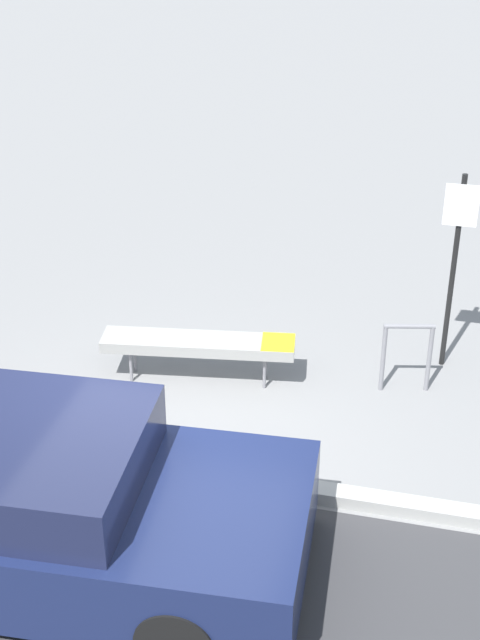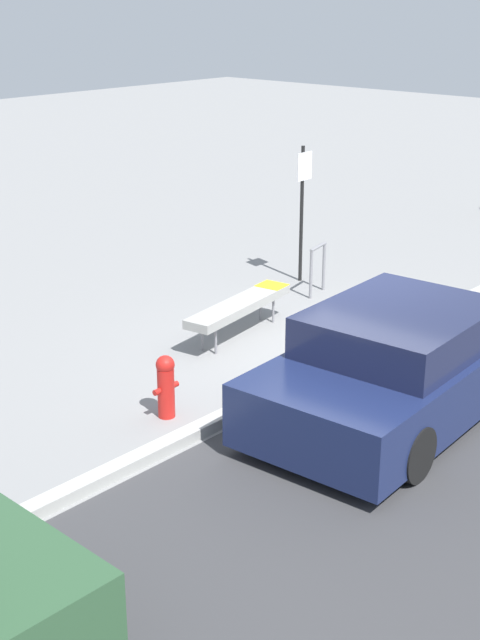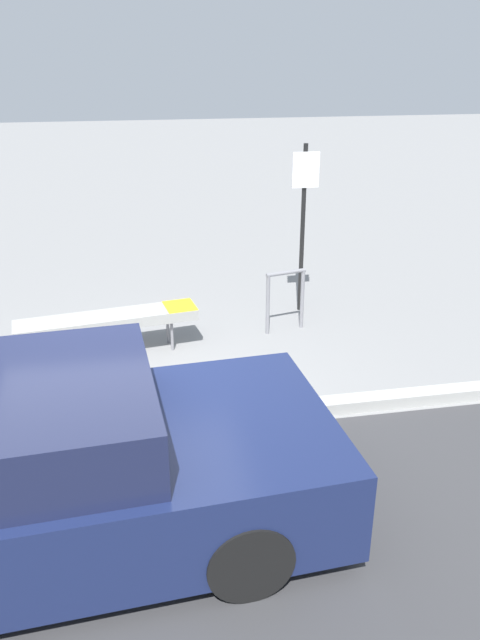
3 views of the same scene
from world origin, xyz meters
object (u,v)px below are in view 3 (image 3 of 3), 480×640
(parked_car_near, at_px, (27,472))
(bench, at_px, (108,320))
(sign_post, at_px, (303,214))
(bike_rack, at_px, (285,295))

(parked_car_near, bearing_deg, bench, 76.61)
(sign_post, bearing_deg, bench, -159.66)
(bike_rack, bearing_deg, parked_car_near, -129.31)
(bike_rack, relative_size, sign_post, 0.36)
(bike_rack, height_order, parked_car_near, parked_car_near)
(sign_post, xyz_separation_m, parked_car_near, (-3.17, -4.04, -0.77))
(bench, distance_m, parked_car_near, 3.12)
(bench, relative_size, bike_rack, 2.63)
(sign_post, height_order, parked_car_near, sign_post)
(bench, distance_m, bike_rack, 2.27)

